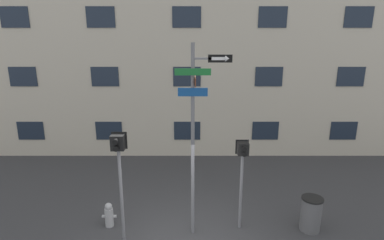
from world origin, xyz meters
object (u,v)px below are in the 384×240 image
at_px(fire_hydrant, 108,215).
at_px(trash_bin, 310,214).
at_px(pedestrian_signal_left, 118,160).
at_px(street_sign_pole, 195,127).
at_px(pedestrian_signal_right, 242,163).

height_order(fire_hydrant, trash_bin, trash_bin).
distance_m(pedestrian_signal_left, trash_bin, 5.27).
distance_m(street_sign_pole, trash_bin, 3.97).
xyz_separation_m(pedestrian_signal_right, trash_bin, (1.89, -0.10, -1.44)).
height_order(street_sign_pole, pedestrian_signal_left, street_sign_pole).
bearing_deg(pedestrian_signal_left, street_sign_pole, 12.99).
bearing_deg(pedestrian_signal_left, trash_bin, 6.35).
relative_size(street_sign_pole, pedestrian_signal_left, 1.70).
bearing_deg(pedestrian_signal_right, fire_hydrant, 179.01).
distance_m(pedestrian_signal_left, fire_hydrant, 2.12).
bearing_deg(fire_hydrant, pedestrian_signal_left, -51.87).
distance_m(fire_hydrant, trash_bin, 5.49).
height_order(pedestrian_signal_left, trash_bin, pedestrian_signal_left).
distance_m(pedestrian_signal_left, pedestrian_signal_right, 3.12).
relative_size(pedestrian_signal_right, trash_bin, 2.63).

